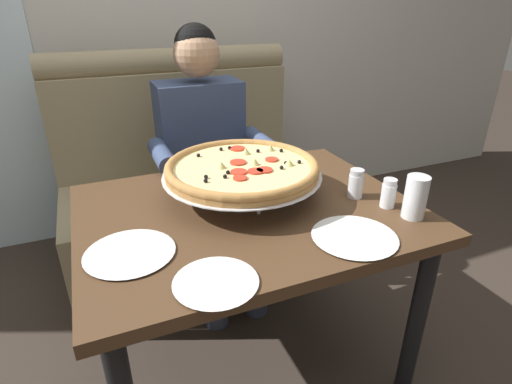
{
  "coord_description": "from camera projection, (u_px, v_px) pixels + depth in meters",
  "views": [
    {
      "loc": [
        -0.45,
        -1.13,
        1.36
      ],
      "look_at": [
        0.04,
        0.03,
        0.76
      ],
      "focal_mm": 28.31,
      "sensor_mm": 36.0,
      "label": 1
    }
  ],
  "objects": [
    {
      "name": "ground_plane",
      "position": [
        250.0,
        361.0,
        1.68
      ],
      "size": [
        16.0,
        16.0,
        0.0
      ],
      "primitive_type": "plane",
      "color": "#382D26"
    },
    {
      "name": "shaker_pepper_flakes",
      "position": [
        356.0,
        185.0,
        1.43
      ],
      "size": [
        0.05,
        0.05,
        0.11
      ],
      "color": "white",
      "rests_on": "dining_table"
    },
    {
      "name": "shaker_oregano",
      "position": [
        388.0,
        195.0,
        1.36
      ],
      "size": [
        0.05,
        0.05,
        0.1
      ],
      "color": "white",
      "rests_on": "dining_table"
    },
    {
      "name": "drinking_glass",
      "position": [
        415.0,
        200.0,
        1.29
      ],
      "size": [
        0.07,
        0.07,
        0.14
      ],
      "color": "silver",
      "rests_on": "dining_table"
    },
    {
      "name": "plate_near_right",
      "position": [
        216.0,
        280.0,
        1.0
      ],
      "size": [
        0.22,
        0.22,
        0.02
      ],
      "color": "white",
      "rests_on": "dining_table"
    },
    {
      "name": "diner_main",
      "position": [
        207.0,
        152.0,
        1.92
      ],
      "size": [
        0.54,
        0.64,
        1.27
      ],
      "color": "#2D3342",
      "rests_on": "ground_plane"
    },
    {
      "name": "booth_bench",
      "position": [
        189.0,
        190.0,
        2.26
      ],
      "size": [
        1.32,
        0.78,
        1.13
      ],
      "color": "#998966",
      "rests_on": "ground_plane"
    },
    {
      "name": "dining_table",
      "position": [
        248.0,
        231.0,
        1.41
      ],
      "size": [
        1.12,
        0.85,
        0.72
      ],
      "color": "#4C331E",
      "rests_on": "ground_plane"
    },
    {
      "name": "plate_near_left",
      "position": [
        355.0,
        235.0,
        1.19
      ],
      "size": [
        0.26,
        0.26,
        0.02
      ],
      "color": "white",
      "rests_on": "dining_table"
    },
    {
      "name": "plate_far_side",
      "position": [
        130.0,
        251.0,
        1.12
      ],
      "size": [
        0.25,
        0.25,
        0.02
      ],
      "color": "white",
      "rests_on": "dining_table"
    },
    {
      "name": "pizza",
      "position": [
        242.0,
        169.0,
        1.41
      ],
      "size": [
        0.56,
        0.56,
        0.14
      ],
      "color": "silver",
      "rests_on": "dining_table"
    }
  ]
}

